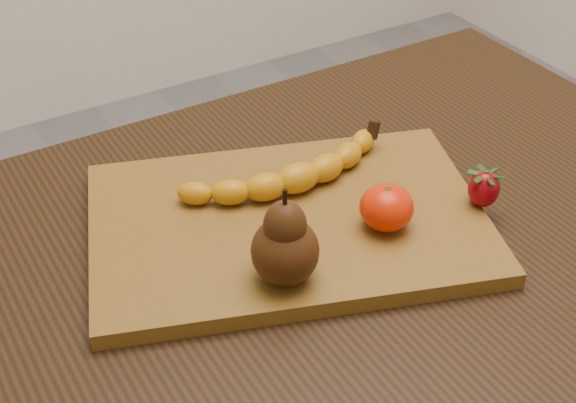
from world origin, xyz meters
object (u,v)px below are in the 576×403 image
cutting_board (288,222)px  pear (285,236)px  table (341,290)px  mandarin (387,208)px

cutting_board → pear: 0.12m
table → pear: size_ratio=9.07×
table → pear: pear is taller
pear → table: bearing=26.7°
pear → cutting_board: bearing=57.5°
table → mandarin: bearing=-56.0°
cutting_board → mandarin: 0.12m
pear → mandarin: pear is taller
mandarin → table: bearing=124.0°
table → mandarin: mandarin is taller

